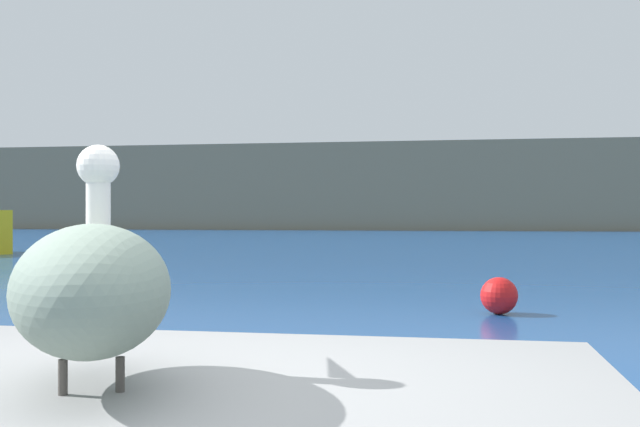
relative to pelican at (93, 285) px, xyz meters
name	(u,v)px	position (x,y,z in m)	size (l,w,h in m)	color
hillside_backdrop	(439,188)	(0.23, 62.87, 2.42)	(140.00, 11.70, 7.15)	#7F755B
pelican	(93,285)	(0.00, 0.00, 0.00)	(0.87, 1.35, 0.84)	gray
mooring_buoy	(499,296)	(1.84, 8.20, -0.90)	(0.51, 0.51, 0.51)	red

